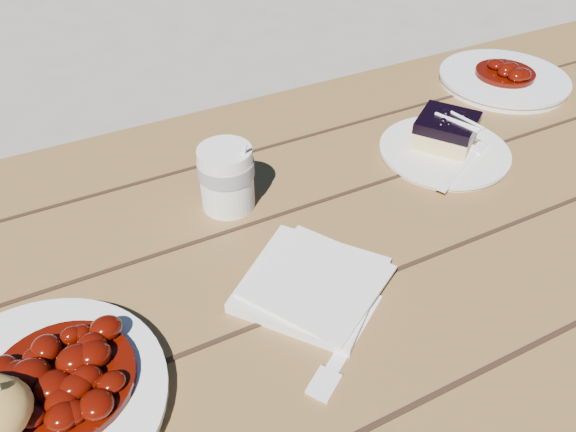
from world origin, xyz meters
name	(u,v)px	position (x,y,z in m)	size (l,w,h in m)	color
picnic_table	(378,300)	(0.00, 0.00, 0.59)	(2.00, 1.55, 0.75)	brown
main_plate	(33,406)	(-0.47, -0.08, 0.76)	(0.25, 0.25, 0.02)	white
goulash_stew	(57,372)	(-0.44, -0.07, 0.79)	(0.14, 0.14, 0.04)	#510A02
dessert_plate	(444,152)	(0.17, 0.10, 0.76)	(0.20, 0.20, 0.01)	white
blueberry_cake	(446,130)	(0.18, 0.11, 0.78)	(0.12, 0.12, 0.05)	#E7CD7E
fork_dessert	(458,169)	(0.15, 0.04, 0.76)	(0.03, 0.16, 0.01)	white
coffee_cup	(227,178)	(-0.18, 0.13, 0.80)	(0.07, 0.07, 0.09)	white
napkin_stack	(312,284)	(-0.16, -0.06, 0.76)	(0.15, 0.15, 0.01)	white
fork_table	(355,332)	(-0.15, -0.14, 0.75)	(0.03, 0.16, 0.01)	white
second_plate	(503,80)	(0.42, 0.24, 0.76)	(0.23, 0.23, 0.02)	white
second_stew	(507,66)	(0.42, 0.24, 0.79)	(0.11, 0.11, 0.04)	#510A02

